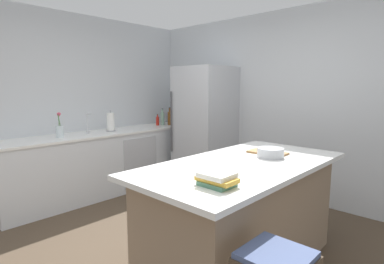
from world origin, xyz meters
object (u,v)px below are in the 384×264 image
at_px(sink_faucet, 88,122).
at_px(syrup_bottle, 172,117).
at_px(whiskey_bottle, 170,118).
at_px(kitchen_island, 242,214).
at_px(soda_bottle, 171,116).
at_px(refrigerator, 205,127).
at_px(flower_vase, 60,130).
at_px(hot_sauce_bottle, 158,121).
at_px(mixing_bowl, 271,153).
at_px(cookbook_stack, 217,179).
at_px(paper_towel_roll, 111,122).
at_px(gin_bottle, 162,118).
at_px(cutting_board, 267,153).

xyz_separation_m(sink_faucet, syrup_bottle, (-0.02, 1.66, -0.04)).
bearing_deg(whiskey_bottle, kitchen_island, -30.30).
bearing_deg(soda_bottle, sink_faucet, -91.92).
relative_size(refrigerator, flower_vase, 5.67).
relative_size(kitchen_island, whiskey_bottle, 6.49).
distance_m(refrigerator, flower_vase, 2.09).
bearing_deg(hot_sauce_bottle, sink_faucet, -90.48).
bearing_deg(soda_bottle, mixing_bowl, -24.88).
bearing_deg(refrigerator, sink_faucet, -121.46).
bearing_deg(cookbook_stack, paper_towel_roll, 160.85).
bearing_deg(sink_faucet, gin_bottle, 89.04).
height_order(syrup_bottle, cutting_board, syrup_bottle).
xyz_separation_m(sink_faucet, cutting_board, (2.59, 0.46, -0.13)).
bearing_deg(cutting_board, kitchen_island, -85.90).
relative_size(hot_sauce_bottle, mixing_bowl, 0.82).
xyz_separation_m(gin_bottle, hot_sauce_bottle, (-0.01, -0.10, -0.04)).
height_order(syrup_bottle, soda_bottle, soda_bottle).
bearing_deg(syrup_bottle, gin_bottle, -80.61).
height_order(refrigerator, flower_vase, refrigerator).
xyz_separation_m(sink_faucet, paper_towel_roll, (0.05, 0.34, -0.02)).
xyz_separation_m(hot_sauce_bottle, cutting_board, (2.58, -0.82, -0.05)).
relative_size(whiskey_bottle, cutting_board, 0.84).
bearing_deg(flower_vase, mixing_bowl, 16.58).
distance_m(sink_faucet, cutting_board, 2.64).
distance_m(refrigerator, cookbook_stack, 2.88).
distance_m(syrup_bottle, mixing_bowl, 3.02).
height_order(refrigerator, cutting_board, refrigerator).
bearing_deg(flower_vase, soda_bottle, 91.07).
xyz_separation_m(kitchen_island, gin_bottle, (-2.60, 1.37, 0.55)).
bearing_deg(gin_bottle, mixing_bowl, -21.37).
relative_size(flower_vase, cutting_board, 0.90).
bearing_deg(mixing_bowl, cutting_board, 128.79).
bearing_deg(mixing_bowl, paper_towel_roll, 179.88).
relative_size(flower_vase, syrup_bottle, 1.15).
height_order(kitchen_island, cutting_board, cutting_board).
bearing_deg(refrigerator, whiskey_bottle, -178.93).
relative_size(whiskey_bottle, gin_bottle, 1.07).
xyz_separation_m(soda_bottle, hot_sauce_bottle, (-0.04, -0.28, -0.08)).
bearing_deg(cutting_board, gin_bottle, 160.31).
bearing_deg(gin_bottle, flower_vase, -87.91).
height_order(cookbook_stack, mixing_bowl, cookbook_stack).
bearing_deg(cutting_board, syrup_bottle, 155.37).
bearing_deg(soda_bottle, kitchen_island, -31.15).
bearing_deg(cookbook_stack, syrup_bottle, 141.42).
relative_size(flower_vase, paper_towel_roll, 1.05).
xyz_separation_m(gin_bottle, cookbook_stack, (2.83, -2.01, -0.05)).
bearing_deg(sink_faucet, mixing_bowl, 7.09).
xyz_separation_m(paper_towel_roll, hot_sauce_bottle, (-0.04, 0.94, -0.06)).
xyz_separation_m(sink_faucet, mixing_bowl, (2.69, 0.33, -0.09)).
bearing_deg(cookbook_stack, refrigerator, 132.52).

